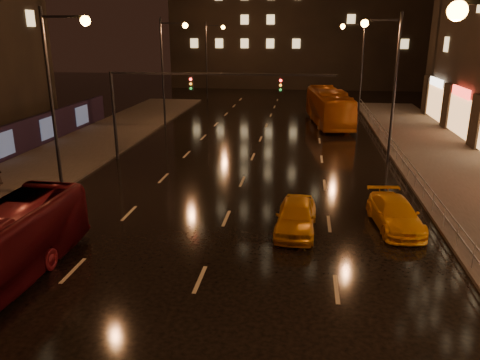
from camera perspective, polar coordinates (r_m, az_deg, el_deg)
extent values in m
plane|color=black|center=(32.51, 1.20, 1.96)|extent=(140.00, 140.00, 0.00)
cube|color=#38332D|center=(32.39, -24.39, 0.42)|extent=(7.00, 70.00, 0.15)
cube|color=#38332D|center=(29.25, 27.22, -1.72)|extent=(7.00, 70.00, 0.15)
cylinder|color=black|center=(34.25, -15.08, 7.49)|extent=(0.22, 0.22, 6.20)
cube|color=black|center=(31.71, -2.42, 12.77)|extent=(15.20, 0.14, 0.14)
cube|color=black|center=(32.18, -5.98, 11.60)|extent=(0.32, 0.18, 0.95)
cube|color=black|center=(31.31, 4.97, 11.46)|extent=(0.32, 0.18, 0.95)
sphere|color=#FF1E19|center=(32.03, -6.05, 12.11)|extent=(0.18, 0.18, 0.18)
sphere|color=#FDA332|center=(13.62, 24.98, 18.20)|extent=(0.50, 0.50, 0.50)
cylinder|color=#99999E|center=(56.09, 14.68, 8.75)|extent=(0.04, 0.04, 1.00)
cube|color=#99999E|center=(30.82, 19.96, 2.12)|extent=(0.05, 56.00, 0.05)
cube|color=#99999E|center=(30.92, 19.88, 1.40)|extent=(0.05, 56.00, 0.05)
imported|color=#A95210|center=(47.39, 10.77, 8.75)|extent=(4.39, 12.45, 3.39)
imported|color=orange|center=(21.57, 6.85, -4.40)|extent=(1.98, 4.46, 1.49)
imported|color=#F6A717|center=(23.04, 18.38, -3.94)|extent=(2.41, 4.83, 1.35)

